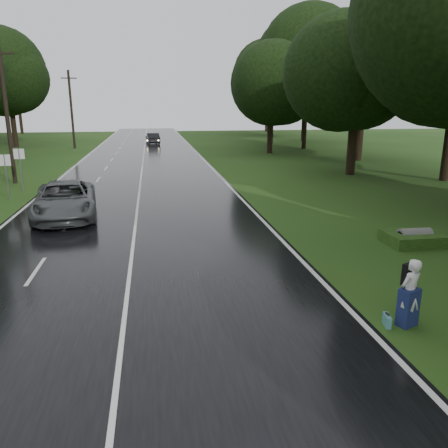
{
  "coord_description": "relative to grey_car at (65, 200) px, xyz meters",
  "views": [
    {
      "loc": [
        0.86,
        -12.09,
        5.23
      ],
      "look_at": [
        3.31,
        2.87,
        1.1
      ],
      "focal_mm": 35.22,
      "sensor_mm": 36.0,
      "label": 1
    }
  ],
  "objects": [
    {
      "name": "ground",
      "position": [
        3.29,
        -9.17,
        -0.87
      ],
      "size": [
        160.0,
        160.0,
        0.0
      ],
      "primitive_type": "plane",
      "color": "#264715",
      "rests_on": "ground"
    },
    {
      "name": "road",
      "position": [
        3.29,
        10.83,
        -0.85
      ],
      "size": [
        12.0,
        140.0,
        0.04
      ],
      "primitive_type": "cube",
      "color": "black",
      "rests_on": "ground"
    },
    {
      "name": "lane_center",
      "position": [
        3.29,
        10.83,
        -0.83
      ],
      "size": [
        0.12,
        140.0,
        0.01
      ],
      "primitive_type": "cube",
      "color": "silver",
      "rests_on": "road"
    },
    {
      "name": "grey_car",
      "position": [
        0.0,
        0.0,
        0.0
      ],
      "size": [
        3.48,
        6.3,
        1.67
      ],
      "primitive_type": "imported",
      "rotation": [
        0.0,
        0.0,
        0.12
      ],
      "color": "#494C4D",
      "rests_on": "road"
    },
    {
      "name": "far_car",
      "position": [
        4.36,
        40.4,
        -0.11
      ],
      "size": [
        2.01,
        4.55,
        1.45
      ],
      "primitive_type": "imported",
      "rotation": [
        0.0,
        0.0,
        3.25
      ],
      "color": "black",
      "rests_on": "road"
    },
    {
      "name": "hitchhiker",
      "position": [
        10.15,
        -12.34,
        -0.08
      ],
      "size": [
        0.74,
        0.71,
        1.72
      ],
      "color": "silver",
      "rests_on": "ground"
    },
    {
      "name": "suitcase",
      "position": [
        9.65,
        -12.32,
        -0.73
      ],
      "size": [
        0.21,
        0.42,
        0.29
      ],
      "primitive_type": "cube",
      "rotation": [
        0.0,
        0.0,
        6.05
      ],
      "color": "teal",
      "rests_on": "ground"
    },
    {
      "name": "culvert",
      "position": [
        14.07,
        -6.4,
        -0.87
      ],
      "size": [
        1.25,
        0.63,
        0.63
      ],
      "primitive_type": "cylinder",
      "rotation": [
        0.0,
        1.57,
        0.0
      ],
      "color": "slate",
      "rests_on": "ground"
    },
    {
      "name": "utility_pole_mid",
      "position": [
        -5.21,
        10.57,
        -0.87
      ],
      "size": [
        1.8,
        0.28,
        9.32
      ],
      "primitive_type": null,
      "color": "black",
      "rests_on": "ground"
    },
    {
      "name": "utility_pole_far",
      "position": [
        -5.21,
        35.79,
        -0.87
      ],
      "size": [
        1.8,
        0.28,
        9.17
      ],
      "primitive_type": null,
      "color": "black",
      "rests_on": "ground"
    },
    {
      "name": "road_sign_a",
      "position": [
        -3.91,
        4.72,
        -0.87
      ],
      "size": [
        0.62,
        0.1,
        2.57
      ],
      "primitive_type": null,
      "color": "white",
      "rests_on": "ground"
    },
    {
      "name": "road_sign_b",
      "position": [
        -3.91,
        7.54,
        -0.87
      ],
      "size": [
        0.63,
        0.1,
        2.62
      ],
      "primitive_type": null,
      "color": "white",
      "rests_on": "ground"
    },
    {
      "name": "tree_left_f",
      "position": [
        -12.85,
        38.76,
        -0.87
      ],
      "size": [
        9.81,
        9.81,
        15.32
      ],
      "primitive_type": null,
      "color": "black",
      "rests_on": "ground"
    },
    {
      "name": "tree_right_d",
      "position": [
        19.26,
        10.59,
        -0.87
      ],
      "size": [
        8.23,
        8.23,
        12.86
      ],
      "primitive_type": null,
      "color": "black",
      "rests_on": "ground"
    },
    {
      "name": "tree_right_e",
      "position": [
        17.1,
        26.52,
        -0.87
      ],
      "size": [
        7.85,
        7.85,
        12.27
      ],
      "primitive_type": null,
      "color": "black",
      "rests_on": "ground"
    },
    {
      "name": "tree_right_f",
      "position": [
        20.45,
        38.32,
        -0.87
      ],
      "size": [
        8.54,
        8.54,
        13.35
      ],
      "primitive_type": null,
      "color": "black",
      "rests_on": "ground"
    }
  ]
}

